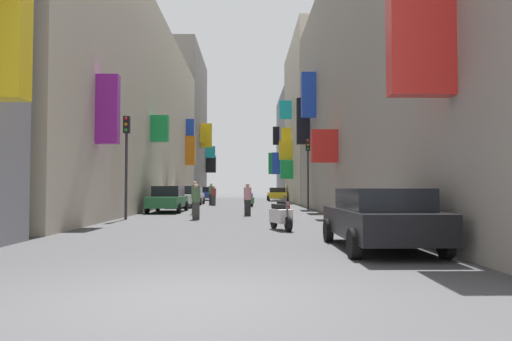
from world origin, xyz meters
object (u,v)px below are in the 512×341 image
parked_car_green (168,199)px  pedestrian_near_left (248,199)px  scooter_silver (250,195)px  pedestrian_mid_street (211,194)px  parked_car_black (380,217)px  traffic_light_far_corner (308,162)px  pedestrian_crossing (195,198)px  parked_car_yellow (277,194)px  traffic_light_near_corner (126,149)px  pedestrian_near_right (214,196)px  scooter_white (281,216)px  parked_car_white (183,196)px  pedestrian_far_away (196,202)px  parked_car_blue (206,193)px  scooter_green (249,201)px  scooter_red (283,210)px  parked_car_silver (191,195)px

parked_car_green → pedestrian_near_left: (4.56, -3.37, 0.03)m
scooter_silver → pedestrian_mid_street: 20.52m
parked_car_black → traffic_light_far_corner: traffic_light_far_corner is taller
parked_car_black → pedestrian_crossing: pedestrian_crossing is taller
parked_car_yellow → traffic_light_near_corner: 29.51m
pedestrian_near_right → parked_car_black: bearing=-77.6°
pedestrian_crossing → pedestrian_mid_street: bearing=90.7°
pedestrian_near_right → scooter_white: bearing=-79.9°
parked_car_white → scooter_white: bearing=-72.2°
parked_car_black → pedestrian_far_away: size_ratio=2.74×
parked_car_blue → parked_car_white: parked_car_white is taller
parked_car_white → parked_car_blue: bearing=90.1°
scooter_green → traffic_light_near_corner: (-5.49, -13.02, 2.63)m
parked_car_white → pedestrian_crossing: bearing=-78.1°
traffic_light_near_corner → traffic_light_far_corner: (9.21, 8.74, -0.05)m
scooter_red → scooter_white: bearing=-95.4°
pedestrian_mid_street → pedestrian_far_away: (0.66, -16.90, -0.12)m
pedestrian_crossing → parked_car_green: bearing=128.8°
scooter_red → parked_car_black: bearing=-79.7°
scooter_silver → pedestrian_crossing: pedestrian_crossing is taller
parked_car_green → pedestrian_mid_street: size_ratio=2.51×
parked_car_white → pedestrian_far_away: size_ratio=2.86×
scooter_white → pedestrian_mid_street: bearing=100.4°
pedestrian_near_left → pedestrian_mid_street: (-2.93, 14.07, 0.09)m
parked_car_yellow → scooter_white: size_ratio=2.19×
pedestrian_near_left → scooter_white: bearing=-82.2°
parked_car_silver → parked_car_black: bearing=-74.7°
pedestrian_near_right → scooter_red: bearing=-76.6°
parked_car_blue → parked_car_black: parked_car_blue is taller
parked_car_green → scooter_green: parked_car_green is taller
parked_car_blue → pedestrian_far_away: bearing=-85.6°
scooter_silver → traffic_light_near_corner: traffic_light_near_corner is taller
scooter_red → traffic_light_far_corner: traffic_light_far_corner is taller
scooter_red → pedestrian_mid_street: bearing=103.4°
traffic_light_far_corner → parked_car_white: bearing=155.7°
parked_car_black → traffic_light_near_corner: (-8.35, 10.00, 2.35)m
parked_car_silver → parked_car_black: size_ratio=0.96×
parked_car_silver → parked_car_green: (0.07, -11.63, 0.02)m
pedestrian_mid_street → scooter_green: bearing=-51.3°
pedestrian_far_away → parked_car_white: bearing=100.5°
scooter_red → traffic_light_near_corner: size_ratio=0.42×
parked_car_silver → pedestrian_crossing: pedestrian_crossing is taller
parked_car_black → pedestrian_near_left: (-2.98, 12.76, 0.07)m
parked_car_white → scooter_red: (6.04, -14.01, -0.33)m
parked_car_white → scooter_white: (5.69, -17.71, -0.33)m
pedestrian_near_left → pedestrian_far_away: pedestrian_near_left is taller
scooter_green → traffic_light_far_corner: traffic_light_far_corner is taller
scooter_silver → pedestrian_crossing: bearing=-95.4°
scooter_white → pedestrian_near_right: pedestrian_near_right is taller
pedestrian_crossing → traffic_light_near_corner: (-2.60, -3.90, 2.22)m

